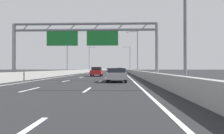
# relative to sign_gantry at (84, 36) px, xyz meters

# --- Properties ---
(ground_plane) EXTENTS (260.00, 260.00, 0.00)m
(ground_plane) POSITION_rel_sign_gantry_xyz_m (0.06, 77.66, -4.80)
(ground_plane) COLOR #262628
(lane_dash_left_1) EXTENTS (0.16, 3.00, 0.01)m
(lane_dash_left_1) POSITION_rel_sign_gantry_xyz_m (-1.74, -9.84, -4.80)
(lane_dash_left_1) COLOR white
(lane_dash_left_1) RESTS_ON ground_plane
(lane_dash_left_2) EXTENTS (0.16, 3.00, 0.01)m
(lane_dash_left_2) POSITION_rel_sign_gantry_xyz_m (-1.74, -0.84, -4.80)
(lane_dash_left_2) COLOR white
(lane_dash_left_2) RESTS_ON ground_plane
(lane_dash_left_3) EXTENTS (0.16, 3.00, 0.01)m
(lane_dash_left_3) POSITION_rel_sign_gantry_xyz_m (-1.74, 8.16, -4.80)
(lane_dash_left_3) COLOR white
(lane_dash_left_3) RESTS_ON ground_plane
(lane_dash_left_4) EXTENTS (0.16, 3.00, 0.01)m
(lane_dash_left_4) POSITION_rel_sign_gantry_xyz_m (-1.74, 17.16, -4.80)
(lane_dash_left_4) COLOR white
(lane_dash_left_4) RESTS_ON ground_plane
(lane_dash_left_5) EXTENTS (0.16, 3.00, 0.01)m
(lane_dash_left_5) POSITION_rel_sign_gantry_xyz_m (-1.74, 26.16, -4.80)
(lane_dash_left_5) COLOR white
(lane_dash_left_5) RESTS_ON ground_plane
(lane_dash_left_6) EXTENTS (0.16, 3.00, 0.01)m
(lane_dash_left_6) POSITION_rel_sign_gantry_xyz_m (-1.74, 35.16, -4.80)
(lane_dash_left_6) COLOR white
(lane_dash_left_6) RESTS_ON ground_plane
(lane_dash_left_7) EXTENTS (0.16, 3.00, 0.01)m
(lane_dash_left_7) POSITION_rel_sign_gantry_xyz_m (-1.74, 44.16, -4.80)
(lane_dash_left_7) COLOR white
(lane_dash_left_7) RESTS_ON ground_plane
(lane_dash_left_8) EXTENTS (0.16, 3.00, 0.01)m
(lane_dash_left_8) POSITION_rel_sign_gantry_xyz_m (-1.74, 53.16, -4.80)
(lane_dash_left_8) COLOR white
(lane_dash_left_8) RESTS_ON ground_plane
(lane_dash_left_9) EXTENTS (0.16, 3.00, 0.01)m
(lane_dash_left_9) POSITION_rel_sign_gantry_xyz_m (-1.74, 62.16, -4.80)
(lane_dash_left_9) COLOR white
(lane_dash_left_9) RESTS_ON ground_plane
(lane_dash_left_10) EXTENTS (0.16, 3.00, 0.01)m
(lane_dash_left_10) POSITION_rel_sign_gantry_xyz_m (-1.74, 71.16, -4.80)
(lane_dash_left_10) COLOR white
(lane_dash_left_10) RESTS_ON ground_plane
(lane_dash_left_11) EXTENTS (0.16, 3.00, 0.01)m
(lane_dash_left_11) POSITION_rel_sign_gantry_xyz_m (-1.74, 80.16, -4.80)
(lane_dash_left_11) COLOR white
(lane_dash_left_11) RESTS_ON ground_plane
(lane_dash_left_12) EXTENTS (0.16, 3.00, 0.01)m
(lane_dash_left_12) POSITION_rel_sign_gantry_xyz_m (-1.74, 89.16, -4.80)
(lane_dash_left_12) COLOR white
(lane_dash_left_12) RESTS_ON ground_plane
(lane_dash_left_13) EXTENTS (0.16, 3.00, 0.01)m
(lane_dash_left_13) POSITION_rel_sign_gantry_xyz_m (-1.74, 98.16, -4.80)
(lane_dash_left_13) COLOR white
(lane_dash_left_13) RESTS_ON ground_plane
(lane_dash_left_14) EXTENTS (0.16, 3.00, 0.01)m
(lane_dash_left_14) POSITION_rel_sign_gantry_xyz_m (-1.74, 107.16, -4.80)
(lane_dash_left_14) COLOR white
(lane_dash_left_14) RESTS_ON ground_plane
(lane_dash_left_15) EXTENTS (0.16, 3.00, 0.01)m
(lane_dash_left_15) POSITION_rel_sign_gantry_xyz_m (-1.74, 116.16, -4.80)
(lane_dash_left_15) COLOR white
(lane_dash_left_15) RESTS_ON ground_plane
(lane_dash_left_16) EXTENTS (0.16, 3.00, 0.01)m
(lane_dash_left_16) POSITION_rel_sign_gantry_xyz_m (-1.74, 125.16, -4.80)
(lane_dash_left_16) COLOR white
(lane_dash_left_16) RESTS_ON ground_plane
(lane_dash_left_17) EXTENTS (0.16, 3.00, 0.01)m
(lane_dash_left_17) POSITION_rel_sign_gantry_xyz_m (-1.74, 134.16, -4.80)
(lane_dash_left_17) COLOR white
(lane_dash_left_17) RESTS_ON ground_plane
(lane_dash_right_1) EXTENTS (0.16, 3.00, 0.01)m
(lane_dash_right_1) POSITION_rel_sign_gantry_xyz_m (1.86, -9.84, -4.80)
(lane_dash_right_1) COLOR white
(lane_dash_right_1) RESTS_ON ground_plane
(lane_dash_right_2) EXTENTS (0.16, 3.00, 0.01)m
(lane_dash_right_2) POSITION_rel_sign_gantry_xyz_m (1.86, -0.84, -4.80)
(lane_dash_right_2) COLOR white
(lane_dash_right_2) RESTS_ON ground_plane
(lane_dash_right_3) EXTENTS (0.16, 3.00, 0.01)m
(lane_dash_right_3) POSITION_rel_sign_gantry_xyz_m (1.86, 8.16, -4.80)
(lane_dash_right_3) COLOR white
(lane_dash_right_3) RESTS_ON ground_plane
(lane_dash_right_4) EXTENTS (0.16, 3.00, 0.01)m
(lane_dash_right_4) POSITION_rel_sign_gantry_xyz_m (1.86, 17.16, -4.80)
(lane_dash_right_4) COLOR white
(lane_dash_right_4) RESTS_ON ground_plane
(lane_dash_right_5) EXTENTS (0.16, 3.00, 0.01)m
(lane_dash_right_5) POSITION_rel_sign_gantry_xyz_m (1.86, 26.16, -4.80)
(lane_dash_right_5) COLOR white
(lane_dash_right_5) RESTS_ON ground_plane
(lane_dash_right_6) EXTENTS (0.16, 3.00, 0.01)m
(lane_dash_right_6) POSITION_rel_sign_gantry_xyz_m (1.86, 35.16, -4.80)
(lane_dash_right_6) COLOR white
(lane_dash_right_6) RESTS_ON ground_plane
(lane_dash_right_7) EXTENTS (0.16, 3.00, 0.01)m
(lane_dash_right_7) POSITION_rel_sign_gantry_xyz_m (1.86, 44.16, -4.80)
(lane_dash_right_7) COLOR white
(lane_dash_right_7) RESTS_ON ground_plane
(lane_dash_right_8) EXTENTS (0.16, 3.00, 0.01)m
(lane_dash_right_8) POSITION_rel_sign_gantry_xyz_m (1.86, 53.16, -4.80)
(lane_dash_right_8) COLOR white
(lane_dash_right_8) RESTS_ON ground_plane
(lane_dash_right_9) EXTENTS (0.16, 3.00, 0.01)m
(lane_dash_right_9) POSITION_rel_sign_gantry_xyz_m (1.86, 62.16, -4.80)
(lane_dash_right_9) COLOR white
(lane_dash_right_9) RESTS_ON ground_plane
(lane_dash_right_10) EXTENTS (0.16, 3.00, 0.01)m
(lane_dash_right_10) POSITION_rel_sign_gantry_xyz_m (1.86, 71.16, -4.80)
(lane_dash_right_10) COLOR white
(lane_dash_right_10) RESTS_ON ground_plane
(lane_dash_right_11) EXTENTS (0.16, 3.00, 0.01)m
(lane_dash_right_11) POSITION_rel_sign_gantry_xyz_m (1.86, 80.16, -4.80)
(lane_dash_right_11) COLOR white
(lane_dash_right_11) RESTS_ON ground_plane
(lane_dash_right_12) EXTENTS (0.16, 3.00, 0.01)m
(lane_dash_right_12) POSITION_rel_sign_gantry_xyz_m (1.86, 89.16, -4.80)
(lane_dash_right_12) COLOR white
(lane_dash_right_12) RESTS_ON ground_plane
(lane_dash_right_13) EXTENTS (0.16, 3.00, 0.01)m
(lane_dash_right_13) POSITION_rel_sign_gantry_xyz_m (1.86, 98.16, -4.80)
(lane_dash_right_13) COLOR white
(lane_dash_right_13) RESTS_ON ground_plane
(lane_dash_right_14) EXTENTS (0.16, 3.00, 0.01)m
(lane_dash_right_14) POSITION_rel_sign_gantry_xyz_m (1.86, 107.16, -4.80)
(lane_dash_right_14) COLOR white
(lane_dash_right_14) RESTS_ON ground_plane
(lane_dash_right_15) EXTENTS (0.16, 3.00, 0.01)m
(lane_dash_right_15) POSITION_rel_sign_gantry_xyz_m (1.86, 116.16, -4.80)
(lane_dash_right_15) COLOR white
(lane_dash_right_15) RESTS_ON ground_plane
(lane_dash_right_16) EXTENTS (0.16, 3.00, 0.01)m
(lane_dash_right_16) POSITION_rel_sign_gantry_xyz_m (1.86, 125.16, -4.80)
(lane_dash_right_16) COLOR white
(lane_dash_right_16) RESTS_ON ground_plane
(lane_dash_right_17) EXTENTS (0.16, 3.00, 0.01)m
(lane_dash_right_17) POSITION_rel_sign_gantry_xyz_m (1.86, 134.16, -4.80)
(lane_dash_right_17) COLOR white
(lane_dash_right_17) RESTS_ON ground_plane
(edge_line_left) EXTENTS (0.16, 176.00, 0.01)m
(edge_line_left) POSITION_rel_sign_gantry_xyz_m (-5.19, 65.66, -4.80)
(edge_line_left) COLOR white
(edge_line_left) RESTS_ON ground_plane
(edge_line_right) EXTENTS (0.16, 176.00, 0.01)m
(edge_line_right) POSITION_rel_sign_gantry_xyz_m (5.31, 65.66, -4.80)
(edge_line_right) COLOR white
(edge_line_right) RESTS_ON ground_plane
(barrier_left) EXTENTS (0.45, 220.00, 0.95)m
(barrier_left) POSITION_rel_sign_gantry_xyz_m (-6.84, 87.66, -4.33)
(barrier_left) COLOR #9E9E99
(barrier_left) RESTS_ON ground_plane
(barrier_right) EXTENTS (0.45, 220.00, 0.95)m
(barrier_right) POSITION_rel_sign_gantry_xyz_m (6.96, 87.66, -4.33)
(barrier_right) COLOR #9E9E99
(barrier_right) RESTS_ON ground_plane
(sign_gantry) EXTENTS (15.95, 0.36, 6.36)m
(sign_gantry) POSITION_rel_sign_gantry_xyz_m (0.00, 0.00, 0.00)
(sign_gantry) COLOR gray
(sign_gantry) RESTS_ON ground_plane
(streetlamp_right_near) EXTENTS (2.58, 0.28, 9.50)m
(streetlamp_right_near) POSITION_rel_sign_gantry_xyz_m (7.52, -10.20, 0.59)
(streetlamp_right_near) COLOR slate
(streetlamp_right_near) RESTS_ON ground_plane
(streetlamp_left_mid) EXTENTS (2.58, 0.28, 9.50)m
(streetlamp_left_mid) POSITION_rel_sign_gantry_xyz_m (-7.41, 23.49, 0.59)
(streetlamp_left_mid) COLOR slate
(streetlamp_left_mid) RESTS_ON ground_plane
(streetlamp_right_mid) EXTENTS (2.58, 0.28, 9.50)m
(streetlamp_right_mid) POSITION_rel_sign_gantry_xyz_m (7.52, 23.49, 0.59)
(streetlamp_right_mid) COLOR slate
(streetlamp_right_mid) RESTS_ON ground_plane
(streetlamp_left_far) EXTENTS (2.58, 0.28, 9.50)m
(streetlamp_left_far) POSITION_rel_sign_gantry_xyz_m (-7.41, 57.18, 0.59)
(streetlamp_left_far) COLOR slate
(streetlamp_left_far) RESTS_ON ground_plane
(streetlamp_right_far) EXTENTS (2.58, 0.28, 9.50)m
(streetlamp_right_far) POSITION_rel_sign_gantry_xyz_m (7.52, 57.18, 0.59)
(streetlamp_right_far) COLOR slate
(streetlamp_right_far) RESTS_ON ground_plane
(green_car) EXTENTS (1.83, 4.16, 1.45)m
(green_car) POSITION_rel_sign_gantry_xyz_m (3.82, 35.76, -4.06)
(green_car) COLOR #1E7A38
(green_car) RESTS_ON ground_plane
(white_car) EXTENTS (1.71, 4.28, 1.39)m
(white_car) POSITION_rel_sign_gantry_xyz_m (0.09, 53.75, -4.08)
(white_car) COLOR silver
(white_car) RESTS_ON ground_plane
(yellow_car) EXTENTS (1.84, 4.43, 1.52)m
(yellow_car) POSITION_rel_sign_gantry_xyz_m (0.28, 112.40, -4.03)
(yellow_car) COLOR yellow
(yellow_car) RESTS_ON ground_plane
(blue_car) EXTENTS (1.88, 4.33, 1.53)m
(blue_car) POSITION_rel_sign_gantry_xyz_m (3.73, 58.98, -4.03)
(blue_car) COLOR #2347AD
(blue_car) RESTS_ON ground_plane
(red_car) EXTENTS (1.79, 4.30, 1.55)m
(red_car) POSITION_rel_sign_gantry_xyz_m (-0.03, 13.14, -4.03)
(red_car) COLOR red
(red_car) RESTS_ON ground_plane
(black_car) EXTENTS (1.72, 4.17, 1.43)m
(black_car) POSITION_rel_sign_gantry_xyz_m (3.74, 71.15, -4.07)
(black_car) COLOR black
(black_car) RESTS_ON ground_plane
(silver_car) EXTENTS (1.88, 4.68, 1.35)m
(silver_car) POSITION_rel_sign_gantry_xyz_m (3.58, -1.82, -4.08)
(silver_car) COLOR #A8ADB2
(silver_car) RESTS_ON ground_plane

